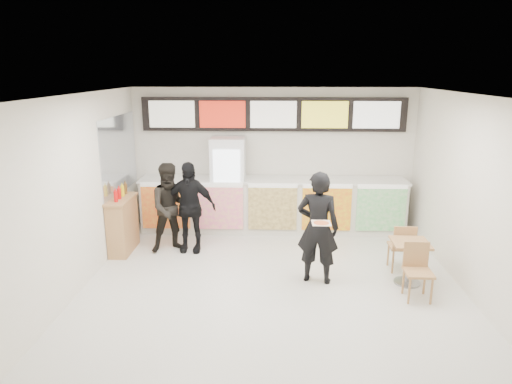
{
  "coord_description": "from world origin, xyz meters",
  "views": [
    {
      "loc": [
        -0.01,
        -6.18,
        3.35
      ],
      "look_at": [
        -0.28,
        1.2,
        1.36
      ],
      "focal_mm": 32.0,
      "sensor_mm": 36.0,
      "label": 1
    }
  ],
  "objects_px": {
    "customer_mid": "(189,207)",
    "cafe_table": "(409,255)",
    "drinks_fridge": "(228,185)",
    "customer_main": "(318,228)",
    "customer_left": "(171,208)",
    "service_counter": "(273,205)",
    "condiment_ledge": "(123,224)"
  },
  "relations": [
    {
      "from": "customer_mid",
      "to": "cafe_table",
      "type": "height_order",
      "value": "customer_mid"
    },
    {
      "from": "drinks_fridge",
      "to": "customer_main",
      "type": "distance_m",
      "value": 2.92
    },
    {
      "from": "customer_mid",
      "to": "customer_left",
      "type": "bearing_deg",
      "value": -174.53
    },
    {
      "from": "service_counter",
      "to": "drinks_fridge",
      "type": "xyz_separation_m",
      "value": [
        -0.93,
        0.02,
        0.43
      ]
    },
    {
      "from": "condiment_ledge",
      "to": "drinks_fridge",
      "type": "bearing_deg",
      "value": 33.8
    },
    {
      "from": "customer_left",
      "to": "customer_mid",
      "type": "bearing_deg",
      "value": -20.7
    },
    {
      "from": "cafe_table",
      "to": "condiment_ledge",
      "type": "xyz_separation_m",
      "value": [
        -5.01,
        1.18,
        0.04
      ]
    },
    {
      "from": "service_counter",
      "to": "cafe_table",
      "type": "height_order",
      "value": "service_counter"
    },
    {
      "from": "service_counter",
      "to": "customer_mid",
      "type": "height_order",
      "value": "customer_mid"
    },
    {
      "from": "service_counter",
      "to": "drinks_fridge",
      "type": "relative_size",
      "value": 2.78
    },
    {
      "from": "service_counter",
      "to": "cafe_table",
      "type": "xyz_separation_m",
      "value": [
        2.19,
        -2.43,
        -0.08
      ]
    },
    {
      "from": "service_counter",
      "to": "customer_left",
      "type": "bearing_deg",
      "value": -148.11
    },
    {
      "from": "customer_left",
      "to": "customer_mid",
      "type": "height_order",
      "value": "customer_mid"
    },
    {
      "from": "customer_main",
      "to": "customer_left",
      "type": "xyz_separation_m",
      "value": [
        -2.62,
        1.21,
        -0.07
      ]
    },
    {
      "from": "customer_main",
      "to": "service_counter",
      "type": "bearing_deg",
      "value": -60.1
    },
    {
      "from": "customer_left",
      "to": "cafe_table",
      "type": "distance_m",
      "value": 4.29
    },
    {
      "from": "customer_left",
      "to": "service_counter",
      "type": "bearing_deg",
      "value": 8.93
    },
    {
      "from": "customer_left",
      "to": "drinks_fridge",
      "type": "bearing_deg",
      "value": 28.27
    },
    {
      "from": "customer_mid",
      "to": "condiment_ledge",
      "type": "height_order",
      "value": "customer_mid"
    },
    {
      "from": "service_counter",
      "to": "drinks_fridge",
      "type": "distance_m",
      "value": 1.03
    },
    {
      "from": "drinks_fridge",
      "to": "condiment_ledge",
      "type": "relative_size",
      "value": 1.6
    },
    {
      "from": "condiment_ledge",
      "to": "cafe_table",
      "type": "bearing_deg",
      "value": -13.29
    },
    {
      "from": "customer_left",
      "to": "customer_mid",
      "type": "xyz_separation_m",
      "value": [
        0.33,
        0.01,
        0.01
      ]
    },
    {
      "from": "customer_main",
      "to": "customer_left",
      "type": "bearing_deg",
      "value": -11.76
    },
    {
      "from": "customer_main",
      "to": "condiment_ledge",
      "type": "distance_m",
      "value": 3.74
    },
    {
      "from": "customer_main",
      "to": "condiment_ledge",
      "type": "xyz_separation_m",
      "value": [
        -3.54,
        1.15,
        -0.38
      ]
    },
    {
      "from": "service_counter",
      "to": "cafe_table",
      "type": "bearing_deg",
      "value": -47.96
    },
    {
      "from": "customer_main",
      "to": "customer_left",
      "type": "relative_size",
      "value": 1.08
    },
    {
      "from": "customer_main",
      "to": "customer_mid",
      "type": "relative_size",
      "value": 1.06
    },
    {
      "from": "drinks_fridge",
      "to": "customer_mid",
      "type": "relative_size",
      "value": 1.16
    },
    {
      "from": "customer_main",
      "to": "cafe_table",
      "type": "height_order",
      "value": "customer_main"
    },
    {
      "from": "drinks_fridge",
      "to": "cafe_table",
      "type": "bearing_deg",
      "value": -38.04
    }
  ]
}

